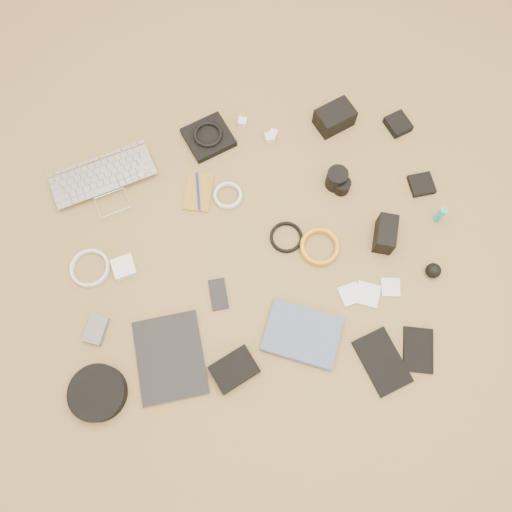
{
  "coord_description": "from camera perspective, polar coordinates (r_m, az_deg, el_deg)",
  "views": [
    {
      "loc": [
        -0.07,
        -0.54,
        1.64
      ],
      "look_at": [
        0.0,
        -0.01,
        0.02
      ],
      "focal_mm": 35.0,
      "sensor_mm": 36.0,
      "label": 1
    }
  ],
  "objects": [
    {
      "name": "laptop",
      "position": [
        1.89,
        -16.6,
        7.43
      ],
      "size": [
        0.43,
        0.35,
        0.03
      ],
      "primitive_type": "imported",
      "rotation": [
        0.0,
        0.0,
        0.27
      ],
      "color": "#B7B7BC",
      "rests_on": "ground"
    },
    {
      "name": "headphone_pouch",
      "position": [
        1.92,
        -5.46,
        13.35
      ],
      "size": [
        0.21,
        0.2,
        0.03
      ],
      "primitive_type": "cube",
      "rotation": [
        0.0,
        0.0,
        0.37
      ],
      "color": "black",
      "rests_on": "ground"
    },
    {
      "name": "headphones",
      "position": [
        1.9,
        -5.52,
        13.68
      ],
      "size": [
        0.12,
        0.12,
        0.01
      ],
      "primitive_type": "torus",
      "rotation": [
        0.0,
        0.0,
        -0.09
      ],
      "color": "black",
      "rests_on": "headphone_pouch"
    },
    {
      "name": "charger_a",
      "position": [
        1.95,
        -1.56,
        15.03
      ],
      "size": [
        0.04,
        0.04,
        0.03
      ],
      "primitive_type": "cube",
      "rotation": [
        0.0,
        0.0,
        -0.25
      ],
      "color": "silver",
      "rests_on": "ground"
    },
    {
      "name": "charger_b",
      "position": [
        1.91,
        1.59,
        13.32
      ],
      "size": [
        0.03,
        0.03,
        0.03
      ],
      "primitive_type": "cube",
      "rotation": [
        0.0,
        0.0,
        -0.07
      ],
      "color": "silver",
      "rests_on": "ground"
    },
    {
      "name": "charger_c",
      "position": [
        1.92,
        1.99,
        13.78
      ],
      "size": [
        0.04,
        0.04,
        0.03
      ],
      "primitive_type": "cube",
      "rotation": [
        0.0,
        0.0,
        -0.42
      ],
      "color": "silver",
      "rests_on": "ground"
    },
    {
      "name": "charger_d",
      "position": [
        1.91,
        1.59,
        13.38
      ],
      "size": [
        0.04,
        0.04,
        0.03
      ],
      "primitive_type": "cube",
      "rotation": [
        0.0,
        0.0,
        0.24
      ],
      "color": "silver",
      "rests_on": "ground"
    },
    {
      "name": "dslr_camera",
      "position": [
        1.95,
        8.97,
        15.36
      ],
      "size": [
        0.16,
        0.14,
        0.08
      ],
      "primitive_type": "cube",
      "rotation": [
        0.0,
        0.0,
        0.4
      ],
      "color": "black",
      "rests_on": "ground"
    },
    {
      "name": "lens_pouch",
      "position": [
        2.01,
        15.91,
        14.29
      ],
      "size": [
        0.1,
        0.11,
        0.03
      ],
      "primitive_type": "cube",
      "rotation": [
        0.0,
        0.0,
        0.35
      ],
      "color": "black",
      "rests_on": "ground"
    },
    {
      "name": "notebook_olive",
      "position": [
        1.83,
        -6.61,
        7.28
      ],
      "size": [
        0.13,
        0.17,
        0.01
      ],
      "primitive_type": "cube",
      "rotation": [
        0.0,
        0.0,
        -0.24
      ],
      "color": "olive",
      "rests_on": "ground"
    },
    {
      "name": "pen_blue",
      "position": [
        1.82,
        -6.64,
        7.39
      ],
      "size": [
        0.01,
        0.15,
        0.01
      ],
      "primitive_type": "cylinder",
      "rotation": [
        1.57,
        0.0,
        -0.03
      ],
      "color": "#141AA4",
      "rests_on": "notebook_olive"
    },
    {
      "name": "cable_white_a",
      "position": [
        1.81,
        -3.23,
        6.84
      ],
      "size": [
        0.13,
        0.13,
        0.01
      ],
      "primitive_type": "torus",
      "rotation": [
        0.0,
        0.0,
        0.24
      ],
      "color": "silver",
      "rests_on": "ground"
    },
    {
      "name": "lens_a",
      "position": [
        1.82,
        9.19,
        8.7
      ],
      "size": [
        0.1,
        0.1,
        0.08
      ],
      "primitive_type": "cylinder",
      "rotation": [
        0.0,
        0.0,
        -0.39
      ],
      "color": "black",
      "rests_on": "ground"
    },
    {
      "name": "lens_b",
      "position": [
        1.82,
        9.8,
        7.88
      ],
      "size": [
        0.08,
        0.08,
        0.05
      ],
      "primitive_type": "cylinder",
      "rotation": [
        0.0,
        0.0,
        -0.41
      ],
      "color": "black",
      "rests_on": "ground"
    },
    {
      "name": "card_reader",
      "position": [
        1.92,
        18.39,
        7.76
      ],
      "size": [
        0.09,
        0.09,
        0.02
      ],
      "primitive_type": "cube",
      "rotation": [
        0.0,
        0.0,
        0.08
      ],
      "color": "black",
      "rests_on": "ground"
    },
    {
      "name": "power_brick",
      "position": [
        1.76,
        -14.84,
        -1.27
      ],
      "size": [
        0.09,
        0.09,
        0.03
      ],
      "primitive_type": "cube",
      "rotation": [
        0.0,
        0.0,
        0.24
      ],
      "color": "silver",
      "rests_on": "ground"
    },
    {
      "name": "cable_white_b",
      "position": [
        1.8,
        -18.39,
        -1.36
      ],
      "size": [
        0.16,
        0.16,
        0.01
      ],
      "primitive_type": "torus",
      "rotation": [
        0.0,
        0.0,
        -0.19
      ],
      "color": "silver",
      "rests_on": "ground"
    },
    {
      "name": "cable_black",
      "position": [
        1.75,
        3.47,
        2.1
      ],
      "size": [
        0.13,
        0.13,
        0.01
      ],
      "primitive_type": "torus",
      "rotation": [
        0.0,
        0.0,
        0.14
      ],
      "color": "black",
      "rests_on": "ground"
    },
    {
      "name": "cable_yellow",
      "position": [
        1.74,
        7.25,
        0.97
      ],
      "size": [
        0.18,
        0.18,
        0.02
      ],
      "primitive_type": "torus",
      "rotation": [
        0.0,
        0.0,
        -0.41
      ],
      "color": "orange",
      "rests_on": "ground"
    },
    {
      "name": "flash",
      "position": [
        1.76,
        14.57,
        2.46
      ],
      "size": [
        0.1,
        0.13,
        0.09
      ],
      "primitive_type": "cube",
      "rotation": [
        0.0,
        0.0,
        -0.32
      ],
      "color": "black",
      "rests_on": "ground"
    },
    {
      "name": "lens_cleaner",
      "position": [
        1.85,
        20.29,
        4.42
      ],
      "size": [
        0.03,
        0.03,
        0.08
      ],
      "primitive_type": "cylinder",
      "rotation": [
        0.0,
        0.0,
        -0.3
      ],
      "color": "#1AABA8",
      "rests_on": "ground"
    },
    {
      "name": "battery_charger",
      "position": [
        1.73,
        -17.8,
        -8.04
      ],
      "size": [
        0.09,
        0.11,
        0.03
      ],
      "primitive_type": "cube",
      "rotation": [
        0.0,
        0.0,
        -0.37
      ],
      "color": "#5A5A5F",
      "rests_on": "ground"
    },
    {
      "name": "tablet",
      "position": [
        1.67,
        -9.78,
        -11.34
      ],
      "size": [
        0.23,
        0.29,
        0.01
      ],
      "primitive_type": "cube",
      "rotation": [
        0.0,
        0.0,
        0.08
      ],
      "color": "black",
      "rests_on": "ground"
    },
    {
      "name": "phone",
      "position": [
        1.69,
        -4.31,
        -4.38
      ],
      "size": [
        0.06,
        0.11,
        0.01
      ],
      "primitive_type": "cube",
      "rotation": [
        0.0,
        0.0,
        0.05
      ],
      "color": "black",
      "rests_on": "ground"
    },
    {
      "name": "filter_case_left",
      "position": [
        1.71,
        10.74,
        -4.32
      ],
      "size": [
        0.08,
        0.08,
        0.01
      ],
      "primitive_type": "cube",
      "rotation": [
        0.0,
        0.0,
        0.21
      ],
      "color": "silver",
      "rests_on": "ground"
    },
    {
      "name": "filter_case_mid",
      "position": [
        1.72,
        12.6,
        -4.32
      ],
      "size": [
        0.1,
        0.1,
        0.01
      ],
      "primitive_type": "cube",
      "rotation": [
        0.0,
        0.0,
        -0.41
      ],
      "color": "silver",
      "rests_on": "ground"
    },
    {
      "name": "filter_case_right",
      "position": [
        1.75,
        15.12,
        -3.48
      ],
      "size": [
        0.07,
        0.07,
        0.01
      ],
      "primitive_type": "cube",
      "rotation": [
        0.0,
        0.0,
        -0.16
      ],
      "color": "silver",
      "rests_on": "ground"
    },
    {
      "name": "air_blower",
      "position": [
        1.79,
        19.6,
        -1.58
      ],
      "size": [
        0.07,
        0.07,
        0.05
      ],
      "primitive_type": "sphere",
      "rotation": [
        0.0,
        0.0,
        -0.31
      ],
      "color": "black",
      "rests_on": "ground"
    },
    {
      "name": "headphone_case",
      "position": [
        1.69,
        -17.63,
        -14.69
      ],
      "size": [
        0.18,
        0.18,
        0.05
      ],
      "primitive_type": "cylinder",
      "rotation": [
        0.0,
        0.0,
        0.0
      ],
      "color": "black",
      "rests_on": "ground"
    },
    {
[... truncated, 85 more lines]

